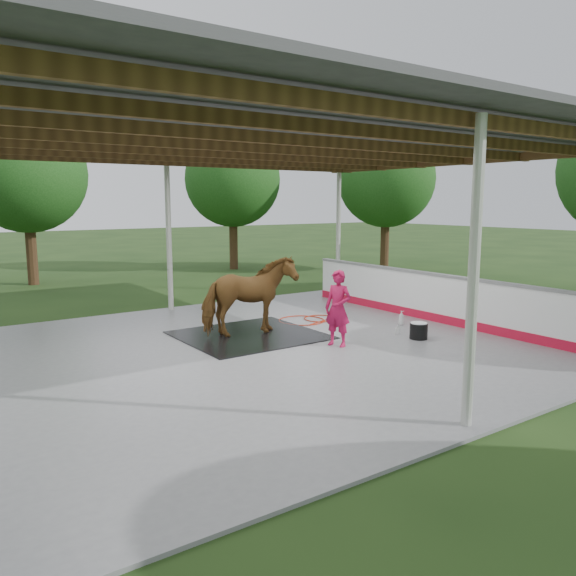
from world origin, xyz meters
TOP-DOWN VIEW (x-y plane):
  - ground at (0.00, 0.00)m, footprint 100.00×100.00m
  - concrete_slab at (0.00, 0.00)m, footprint 12.00×10.00m
  - pavilion_structure at (0.00, -0.00)m, footprint 12.60×10.60m
  - dasher_board at (4.60, 0.00)m, footprint 0.16×8.00m
  - tree_belt at (0.30, 0.90)m, footprint 28.00×28.00m
  - rubber_mat at (0.21, 1.03)m, footprint 2.82×2.64m
  - horse at (0.21, 1.03)m, footprint 2.06×1.12m
  - handler at (1.21, -0.69)m, footprint 0.54×0.64m
  - wash_bucket at (2.95, -1.22)m, footprint 0.37×0.37m
  - soap_bottle_a at (3.64, -0.07)m, footprint 0.18×0.18m
  - soap_bottle_b at (2.87, -0.69)m, footprint 0.13×0.13m
  - hose_coil at (2.18, 1.56)m, footprint 1.55×1.10m

SIDE VIEW (x-z plane):
  - ground at x=0.00m, z-range 0.00..0.00m
  - concrete_slab at x=0.00m, z-range 0.00..0.05m
  - rubber_mat at x=0.21m, z-range 0.05..0.07m
  - hose_coil at x=2.18m, z-range 0.05..0.07m
  - soap_bottle_b at x=2.87m, z-range 0.05..0.25m
  - soap_bottle_a at x=3.64m, z-range 0.05..0.38m
  - wash_bucket at x=2.95m, z-range 0.05..0.40m
  - dasher_board at x=4.60m, z-range 0.02..1.17m
  - handler at x=1.21m, z-range 0.05..1.55m
  - horse at x=0.21m, z-range 0.07..1.73m
  - tree_belt at x=0.30m, z-range 0.89..6.69m
  - pavilion_structure at x=0.00m, z-range 1.94..5.99m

